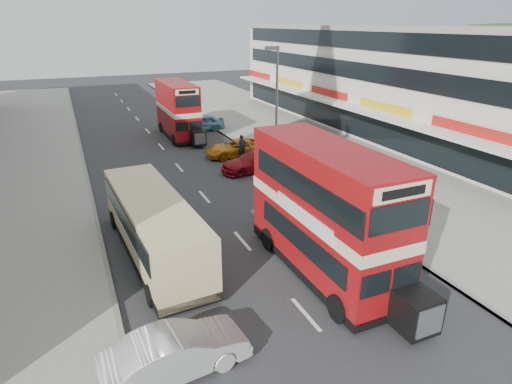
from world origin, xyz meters
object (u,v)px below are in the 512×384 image
bus_main (326,212)px  cyclist (242,153)px  pedestrian_near (320,164)px  bus_second (178,110)px  car_right_c (202,123)px  coach (154,224)px  street_lamp (276,97)px  car_right_a (255,161)px  car_left_front (176,352)px  car_right_b (236,148)px

bus_main → cyclist: size_ratio=4.68×
cyclist → pedestrian_near: bearing=-62.6°
bus_second → cyclist: (2.41, -9.06, -1.76)m
car_right_c → cyclist: (-0.15, -10.64, -0.07)m
bus_main → coach: bus_main is taller
street_lamp → bus_main: (-4.48, -13.77, -2.09)m
bus_second → car_right_c: bus_second is taller
bus_main → car_right_c: size_ratio=2.19×
bus_main → car_right_a: bus_main is taller
street_lamp → car_right_a: (-1.90, -0.79, -4.09)m
bus_main → pedestrian_near: bus_main is taller
bus_main → cyclist: bus_main is taller
coach → car_left_front: coach is taller
bus_second → street_lamp: bearing=112.1°
pedestrian_near → cyclist: 6.56m
pedestrian_near → bus_main: bearing=53.8°
street_lamp → car_right_c: 12.98m
bus_second → pedestrian_near: bus_second is taller
car_right_c → bus_second: bearing=-51.1°
car_right_b → cyclist: bearing=-0.4°
street_lamp → coach: (-10.48, -9.65, -3.31)m
street_lamp → pedestrian_near: street_lamp is taller
bus_second → car_right_a: (2.40, -11.42, -1.73)m
street_lamp → bus_main: bearing=-108.0°
bus_main → bus_second: bus_main is taller
coach → cyclist: size_ratio=4.83×
car_left_front → pedestrian_near: pedestrian_near is taller
car_right_a → pedestrian_near: pedestrian_near is taller
bus_main → pedestrian_near: size_ratio=4.85×
street_lamp → car_right_a: street_lamp is taller
car_right_c → pedestrian_near: 16.70m
car_right_b → car_right_c: bearing=-177.5°
car_left_front → cyclist: 20.67m
street_lamp → car_right_c: (-1.74, 12.20, -4.06)m
bus_main → car_right_c: bus_main is taller
coach → car_right_a: (8.58, 8.85, -0.79)m
pedestrian_near → car_right_c: bearing=-85.9°
bus_main → car_right_c: 26.19m
bus_main → car_right_b: bearing=-99.4°
street_lamp → car_left_front: 20.68m
bus_main → bus_second: 24.40m
car_right_b → cyclist: 1.37m
car_right_a → car_left_front: bearing=-35.7°
coach → car_right_c: coach is taller
car_right_a → street_lamp: bearing=107.4°
street_lamp → car_right_c: street_lamp is taller
car_right_b → pedestrian_near: 7.78m
car_left_front → car_right_b: car_left_front is taller
car_right_a → car_right_b: size_ratio=1.02×
street_lamp → cyclist: (-1.89, 1.57, -4.13)m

